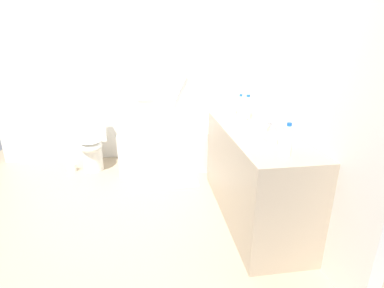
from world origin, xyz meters
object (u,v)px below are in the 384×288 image
object	(u,v)px
water_bottle_2	(248,107)
toilet_paper_roll	(72,168)
sink_basin	(252,127)
drinking_glass_3	(243,116)
drinking_glass_1	(284,143)
bath_mat	(174,182)
bathtub	(179,144)
toilet	(91,143)
drinking_glass_0	(233,109)
soap_dish	(271,137)
sink_faucet	(270,125)
drinking_glass_2	(273,138)
water_bottle_0	(288,140)
water_bottle_1	(240,106)

from	to	relation	value
water_bottle_2	toilet_paper_roll	bearing A→B (deg)	157.77
sink_basin	drinking_glass_3	distance (m)	0.30
sink_basin	drinking_glass_1	world-z (taller)	drinking_glass_1
bath_mat	bathtub	bearing A→B (deg)	77.50
bath_mat	toilet	bearing A→B (deg)	150.56
toilet	drinking_glass_0	world-z (taller)	drinking_glass_0
soap_dish	toilet_paper_roll	distance (m)	2.66
drinking_glass_1	toilet_paper_roll	xyz separation A→B (m)	(-2.02, 1.75, -0.85)
sink_basin	bathtub	bearing A→B (deg)	112.89
sink_basin	sink_faucet	xyz separation A→B (m)	(0.17, 0.00, 0.01)
drinking_glass_2	sink_faucet	bearing A→B (deg)	70.12
drinking_glass_1	toilet_paper_roll	bearing A→B (deg)	139.02
water_bottle_0	bathtub	bearing A→B (deg)	106.27
drinking_glass_1	bath_mat	size ratio (longest dim) A/B	0.16
sink_faucet	water_bottle_1	world-z (taller)	water_bottle_1
toilet	water_bottle_0	xyz separation A→B (m)	(1.72, -1.95, 0.62)
bathtub	drinking_glass_2	size ratio (longest dim) A/B	18.66
bath_mat	drinking_glass_3	bearing A→B (deg)	-32.24
sink_basin	drinking_glass_3	world-z (taller)	drinking_glass_3
drinking_glass_0	drinking_glass_3	size ratio (longest dim) A/B	0.92
sink_basin	drinking_glass_1	distance (m)	0.53
sink_basin	water_bottle_2	xyz separation A→B (m)	(0.08, 0.39, 0.09)
toilet	sink_basin	distance (m)	2.20
toilet_paper_roll	water_bottle_0	bearing A→B (deg)	-43.30
water_bottle_2	bath_mat	size ratio (longest dim) A/B	0.42
toilet	water_bottle_2	size ratio (longest dim) A/B	2.87
water_bottle_1	water_bottle_2	world-z (taller)	water_bottle_2
drinking_glass_0	drinking_glass_2	world-z (taller)	drinking_glass_2
sink_faucet	toilet_paper_roll	size ratio (longest dim) A/B	1.38
water_bottle_1	sink_faucet	bearing A→B (deg)	-74.17
drinking_glass_0	soap_dish	bearing A→B (deg)	-86.06
water_bottle_1	drinking_glass_1	size ratio (longest dim) A/B	2.59
drinking_glass_1	water_bottle_2	bearing A→B (deg)	88.31
sink_basin	water_bottle_1	bearing A→B (deg)	85.96
sink_faucet	sink_basin	bearing A→B (deg)	180.00
soap_dish	water_bottle_1	bearing A→B (deg)	92.48
sink_faucet	bath_mat	bearing A→B (deg)	139.19
drinking_glass_3	sink_faucet	bearing A→B (deg)	-61.59
bath_mat	toilet_paper_roll	xyz separation A→B (m)	(-1.29, 0.50, 0.05)
bathtub	water_bottle_0	distance (m)	2.13
soap_dish	bath_mat	xyz separation A→B (m)	(-0.74, 1.01, -0.86)
toilet	water_bottle_1	size ratio (longest dim) A/B	2.98
soap_dish	toilet_paper_roll	bearing A→B (deg)	143.43
sink_basin	sink_faucet	size ratio (longest dim) A/B	1.89
toilet	drinking_glass_2	xyz separation A→B (m)	(1.73, -1.69, 0.55)
drinking_glass_3	drinking_glass_2	bearing A→B (deg)	-88.31
water_bottle_0	drinking_glass_0	xyz separation A→B (m)	(-0.02, 1.28, -0.07)
toilet_paper_roll	drinking_glass_3	bearing A→B (deg)	-25.15
water_bottle_2	drinking_glass_0	bearing A→B (deg)	107.62
sink_faucet	drinking_glass_1	world-z (taller)	drinking_glass_1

